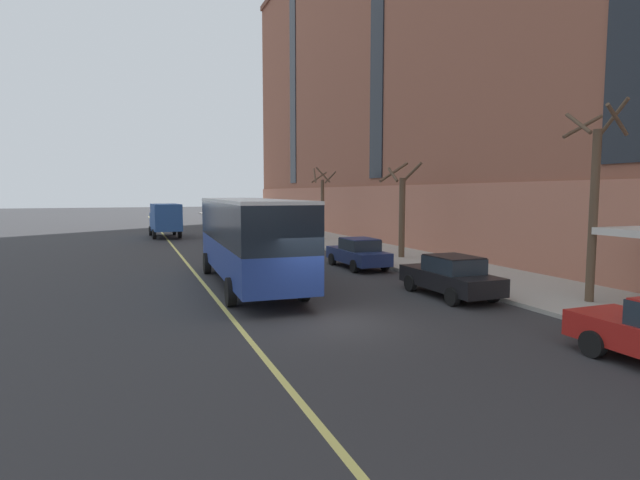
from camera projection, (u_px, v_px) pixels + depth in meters
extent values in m
plane|color=#303033|center=(325.00, 321.00, 15.13)|extent=(260.00, 260.00, 0.00)
cube|color=#ADA89E|center=(508.00, 282.00, 21.31)|extent=(5.48, 160.00, 0.15)
cube|color=#B67058|center=(620.00, 236.00, 19.27)|extent=(0.14, 110.00, 4.40)
cube|color=#1E232B|center=(377.00, 27.00, 37.14)|extent=(0.10, 2.00, 22.38)
cube|color=#1E232B|center=(293.00, 84.00, 56.33)|extent=(0.10, 2.00, 22.38)
cube|color=navy|center=(249.00, 256.00, 20.58)|extent=(2.99, 11.45, 1.29)
cube|color=black|center=(249.00, 221.00, 20.45)|extent=(3.00, 11.45, 1.58)
cube|color=white|center=(248.00, 201.00, 20.37)|extent=(3.02, 11.45, 0.12)
cube|color=#19232D|center=(228.00, 219.00, 25.84)|extent=(2.39, 0.16, 1.19)
cube|color=orange|center=(228.00, 204.00, 25.78)|extent=(1.82, 0.12, 0.28)
cube|color=black|center=(229.00, 253.00, 26.04)|extent=(2.55, 0.21, 0.24)
cube|color=white|center=(211.00, 249.00, 25.72)|extent=(0.28, 0.07, 0.18)
cube|color=white|center=(246.00, 248.00, 26.30)|extent=(0.28, 0.07, 0.18)
cylinder|color=black|center=(207.00, 263.00, 23.99)|extent=(0.33, 1.01, 1.00)
cylinder|color=black|center=(260.00, 261.00, 24.82)|extent=(0.33, 1.01, 1.00)
cylinder|color=black|center=(231.00, 292.00, 17.03)|extent=(0.33, 1.01, 1.00)
cylinder|color=black|center=(303.00, 287.00, 17.86)|extent=(0.33, 1.01, 1.00)
cube|color=navy|center=(358.00, 256.00, 25.77)|extent=(1.72, 4.53, 0.64)
cube|color=#232D38|center=(360.00, 245.00, 25.50)|extent=(1.51, 2.04, 0.56)
cube|color=navy|center=(360.00, 239.00, 25.47)|extent=(1.47, 1.95, 0.04)
cylinder|color=black|center=(332.00, 259.00, 26.80)|extent=(0.22, 0.64, 0.64)
cylinder|color=black|center=(360.00, 258.00, 27.40)|extent=(0.22, 0.64, 0.64)
cylinder|color=black|center=(354.00, 266.00, 24.20)|extent=(0.22, 0.64, 0.64)
cylinder|color=black|center=(385.00, 265.00, 24.79)|extent=(0.22, 0.64, 0.64)
cylinder|color=black|center=(593.00, 344.00, 11.76)|extent=(0.22, 0.64, 0.64)
cube|color=navy|center=(288.00, 236.00, 37.58)|extent=(1.91, 4.29, 0.64)
cube|color=#232D38|center=(289.00, 228.00, 37.32)|extent=(1.61, 1.96, 0.56)
cube|color=navy|center=(288.00, 224.00, 37.29)|extent=(1.57, 1.87, 0.04)
cylinder|color=black|center=(273.00, 239.00, 38.57)|extent=(0.24, 0.65, 0.64)
cylinder|color=black|center=(294.00, 238.00, 39.12)|extent=(0.24, 0.65, 0.64)
cylinder|color=black|center=(281.00, 242.00, 36.10)|extent=(0.24, 0.65, 0.64)
cylinder|color=black|center=(304.00, 241.00, 36.65)|extent=(0.24, 0.65, 0.64)
cube|color=navy|center=(260.00, 228.00, 45.92)|extent=(1.82, 4.52, 0.64)
cube|color=#232D38|center=(260.00, 222.00, 45.66)|extent=(1.58, 2.04, 0.56)
cube|color=navy|center=(260.00, 218.00, 45.63)|extent=(1.55, 1.95, 0.04)
cylinder|color=black|center=(247.00, 231.00, 46.93)|extent=(0.23, 0.64, 0.64)
cylinder|color=black|center=(265.00, 230.00, 47.56)|extent=(0.23, 0.64, 0.64)
cylinder|color=black|center=(254.00, 233.00, 44.35)|extent=(0.23, 0.64, 0.64)
cylinder|color=black|center=(273.00, 232.00, 44.98)|extent=(0.23, 0.64, 0.64)
cube|color=black|center=(449.00, 280.00, 18.65)|extent=(1.74, 4.45, 0.64)
cube|color=#232D38|center=(453.00, 264.00, 18.39)|extent=(1.53, 2.01, 0.56)
cube|color=black|center=(454.00, 256.00, 18.36)|extent=(1.49, 1.92, 0.04)
cylinder|color=black|center=(410.00, 283.00, 19.67)|extent=(0.22, 0.64, 0.64)
cylinder|color=black|center=(447.00, 281.00, 20.26)|extent=(0.22, 0.64, 0.64)
cylinder|color=black|center=(452.00, 297.00, 17.10)|extent=(0.22, 0.64, 0.64)
cylinder|color=black|center=(492.00, 293.00, 17.69)|extent=(0.22, 0.64, 0.64)
cube|color=#285199|center=(166.00, 217.00, 42.61)|extent=(2.37, 4.57, 2.23)
cube|color=#285199|center=(162.00, 222.00, 45.68)|extent=(2.15, 1.78, 1.60)
cube|color=#1E2833|center=(161.00, 218.00, 46.46)|extent=(1.87, 0.15, 0.80)
cylinder|color=black|center=(151.00, 231.00, 45.35)|extent=(0.29, 0.85, 0.84)
cylinder|color=black|center=(174.00, 230.00, 46.16)|extent=(0.29, 0.85, 0.84)
cylinder|color=black|center=(154.00, 234.00, 41.88)|extent=(0.29, 0.85, 0.84)
cylinder|color=black|center=(180.00, 233.00, 42.69)|extent=(0.29, 0.85, 0.84)
cylinder|color=brown|center=(593.00, 217.00, 16.92)|extent=(0.28, 0.28, 5.84)
cylinder|color=brown|center=(613.00, 118.00, 16.76)|extent=(0.25, 1.26, 1.24)
cylinder|color=brown|center=(583.00, 127.00, 17.34)|extent=(1.52, 0.38, 0.87)
cylinder|color=brown|center=(578.00, 123.00, 16.57)|extent=(0.53, 1.42, 0.88)
cylinder|color=brown|center=(617.00, 120.00, 16.10)|extent=(1.30, 0.37, 0.98)
cylinder|color=brown|center=(402.00, 218.00, 28.84)|extent=(0.35, 0.35, 4.59)
cylinder|color=brown|center=(412.00, 172.00, 29.01)|extent=(0.52, 1.57, 1.16)
cylinder|color=brown|center=(394.00, 172.00, 29.43)|extent=(1.95, 0.27, 1.23)
cylinder|color=brown|center=(393.00, 175.00, 28.45)|extent=(0.28, 1.29, 0.87)
cylinder|color=brown|center=(323.00, 209.00, 40.69)|extent=(0.27, 0.27, 4.77)
cylinder|color=brown|center=(330.00, 177.00, 40.84)|extent=(0.42, 1.57, 0.94)
cylinder|color=brown|center=(319.00, 177.00, 41.03)|extent=(1.38, 0.24, 0.95)
cylinder|color=brown|center=(315.00, 175.00, 40.36)|extent=(0.44, 1.31, 1.20)
cylinder|color=brown|center=(323.00, 175.00, 39.88)|extent=(1.17, 0.46, 1.26)
cylinder|color=red|center=(314.00, 239.00, 37.15)|extent=(0.24, 0.24, 0.55)
sphere|color=silver|center=(314.00, 235.00, 37.12)|extent=(0.20, 0.20, 0.20)
cylinder|color=silver|center=(312.00, 239.00, 37.09)|extent=(0.10, 0.09, 0.09)
cylinder|color=silver|center=(316.00, 238.00, 37.20)|extent=(0.10, 0.09, 0.09)
cube|color=#E0D66B|center=(222.00, 307.00, 17.00)|extent=(0.16, 140.00, 0.01)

